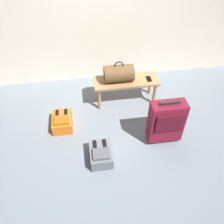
# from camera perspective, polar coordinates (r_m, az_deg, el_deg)

# --- Properties ---
(ground_plane) EXTENTS (6.60, 6.60, 0.00)m
(ground_plane) POSITION_cam_1_polar(r_m,az_deg,el_deg) (3.39, 0.67, -6.79)
(ground_plane) COLOR slate
(bench) EXTENTS (1.00, 0.36, 0.42)m
(bench) POSITION_cam_1_polar(r_m,az_deg,el_deg) (3.77, 3.34, 6.81)
(bench) COLOR #A87A4C
(bench) RESTS_ON ground
(duffel_bag_brown) EXTENTS (0.44, 0.26, 0.34)m
(duffel_bag_brown) POSITION_cam_1_polar(r_m,az_deg,el_deg) (3.64, 1.62, 9.13)
(duffel_bag_brown) COLOR brown
(duffel_bag_brown) RESTS_ON bench
(cell_phone) EXTENTS (0.07, 0.14, 0.01)m
(cell_phone) POSITION_cam_1_polar(r_m,az_deg,el_deg) (3.78, 8.74, 7.79)
(cell_phone) COLOR black
(cell_phone) RESTS_ON bench
(suitcase_upright_burgundy) EXTENTS (0.45, 0.23, 0.69)m
(suitcase_upright_burgundy) POSITION_cam_1_polar(r_m,az_deg,el_deg) (3.22, 12.73, -2.18)
(suitcase_upright_burgundy) COLOR maroon
(suitcase_upright_burgundy) RESTS_ON ground
(backpack_grey) EXTENTS (0.28, 0.38, 0.21)m
(backpack_grey) POSITION_cam_1_polar(r_m,az_deg,el_deg) (3.13, -2.65, -9.99)
(backpack_grey) COLOR slate
(backpack_grey) RESTS_ON ground
(backpack_orange) EXTENTS (0.28, 0.38, 0.21)m
(backpack_orange) POSITION_cam_1_polar(r_m,az_deg,el_deg) (3.58, -11.69, -2.25)
(backpack_orange) COLOR orange
(backpack_orange) RESTS_ON ground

